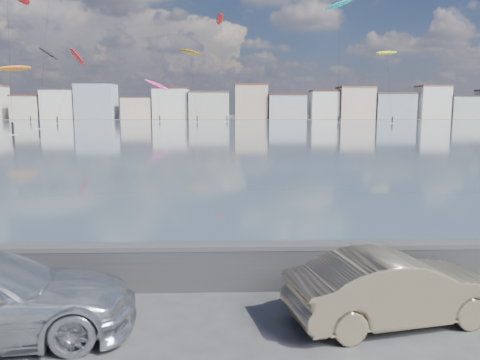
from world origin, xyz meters
The scene contains 14 objects.
ground centered at (0.00, 0.00, 0.00)m, with size 700.00×700.00×0.00m, color #333335.
bay_water centered at (0.00, 91.50, 0.01)m, with size 500.00×177.00×0.00m, color #2F4250.
far_shore_strip centered at (0.00, 200.00, 0.01)m, with size 500.00×60.00×0.00m, color #4C473D.
seawall centered at (0.00, 2.70, 0.58)m, with size 400.00×0.36×1.08m.
far_buildings centered at (1.31, 186.00, 6.03)m, with size 240.79×13.26×14.60m.
car_champagne centered at (3.73, 1.04, 0.65)m, with size 1.37×3.93×1.29m, color tan.
kitesurfer_1 centered at (-63.42, 140.30, 16.07)m, with size 9.58×16.88×17.75m.
kitesurfer_2 centered at (48.10, 133.39, 20.23)m, with size 9.95×14.60×21.39m.
kitesurfer_6 centered at (-10.71, 147.48, 21.88)m, with size 9.27×13.44×24.04m.
kitesurfer_9 centered at (-59.09, 156.42, 22.11)m, with size 7.37×16.70×25.16m.
kitesurfer_12 centered at (-42.42, 133.95, 18.73)m, with size 5.61×15.48×21.89m.
kitesurfer_13 centered at (-1.20, 159.61, 33.96)m, with size 4.55×17.27×36.46m.
kitesurfer_14 centered at (-23.16, 158.49, 12.19)m, with size 9.68×12.49×14.86m.
kitesurfer_17 centered at (35.81, 142.58, 35.39)m, with size 9.13×8.91×38.29m.
Camera 1 is at (0.67, -6.96, 3.86)m, focal length 35.00 mm.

